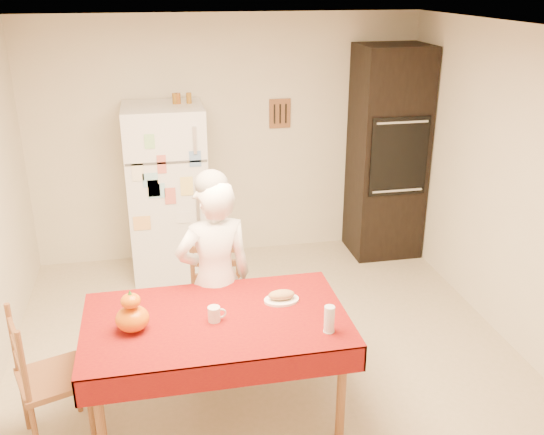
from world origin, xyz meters
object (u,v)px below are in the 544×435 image
object	(u,v)px
coffee_mug	(214,314)
chair_far	(215,294)
chair_left	(41,374)
refrigerator	(168,192)
bread_plate	(281,300)
wine_glass	(329,319)
dining_table	(216,327)
seated_woman	(215,280)
oven_cabinet	(387,153)
pumpkin_lower	(132,319)

from	to	relation	value
coffee_mug	chair_far	bearing A→B (deg)	83.71
chair_left	chair_far	bearing A→B (deg)	-74.90
refrigerator	bread_plate	bearing A→B (deg)	-72.85
chair_left	wine_glass	bearing A→B (deg)	-118.03
dining_table	chair_far	bearing A→B (deg)	84.45
chair_left	coffee_mug	distance (m)	1.14
chair_left	seated_woman	xyz separation A→B (m)	(1.16, 0.54, 0.26)
oven_cabinet	pumpkin_lower	xyz separation A→B (m)	(-2.59, -2.38, -0.26)
coffee_mug	oven_cabinet	bearing A→B (deg)	48.71
dining_table	chair_far	xyz separation A→B (m)	(0.08, 0.79, -0.18)
chair_left	seated_woman	distance (m)	1.31
chair_left	wine_glass	world-z (taller)	chair_left
chair_far	refrigerator	bearing A→B (deg)	110.93
seated_woman	coffee_mug	distance (m)	0.55
seated_woman	coffee_mug	size ratio (longest dim) A/B	15.43
wine_glass	bread_plate	size ratio (longest dim) A/B	0.73
refrigerator	pumpkin_lower	size ratio (longest dim) A/B	8.05
chair_left	coffee_mug	bearing A→B (deg)	-109.65
refrigerator	wine_glass	distance (m)	2.74
wine_glass	bread_plate	bearing A→B (deg)	115.94
chair_far	coffee_mug	distance (m)	0.88
chair_far	chair_left	world-z (taller)	same
chair_left	pumpkin_lower	size ratio (longest dim) A/B	4.50
chair_left	pumpkin_lower	distance (m)	0.68
coffee_mug	wine_glass	distance (m)	0.73
seated_woman	pumpkin_lower	world-z (taller)	seated_woman
pumpkin_lower	wine_glass	xyz separation A→B (m)	(1.19, -0.26, 0.01)
coffee_mug	dining_table	bearing A→B (deg)	67.10
dining_table	coffee_mug	world-z (taller)	coffee_mug
dining_table	wine_glass	distance (m)	0.75
pumpkin_lower	wine_glass	world-z (taller)	wine_glass
oven_cabinet	bread_plate	xyz separation A→B (m)	(-1.61, -2.22, -0.33)
oven_cabinet	dining_table	xyz separation A→B (m)	(-2.07, -2.34, -0.41)
oven_cabinet	pumpkin_lower	distance (m)	3.53
oven_cabinet	pumpkin_lower	size ratio (longest dim) A/B	10.42
pumpkin_lower	seated_woman	bearing A→B (deg)	43.69
refrigerator	bread_plate	world-z (taller)	refrigerator
chair_left	bread_plate	size ratio (longest dim) A/B	3.96
pumpkin_lower	coffee_mug	bearing A→B (deg)	0.29
chair_far	pumpkin_lower	bearing A→B (deg)	-115.74
pumpkin_lower	bread_plate	distance (m)	1.00
seated_woman	pumpkin_lower	size ratio (longest dim) A/B	7.30
chair_left	coffee_mug	size ratio (longest dim) A/B	9.50
refrigerator	chair_far	distance (m)	1.58
pumpkin_lower	bread_plate	world-z (taller)	pumpkin_lower
refrigerator	wine_glass	xyz separation A→B (m)	(0.88, -2.60, -0.00)
chair_far	wine_glass	world-z (taller)	chair_far
chair_far	seated_woman	xyz separation A→B (m)	(-0.02, -0.27, 0.26)
oven_cabinet	dining_table	bearing A→B (deg)	-131.50
refrigerator	chair_left	xyz separation A→B (m)	(-0.90, -2.32, -0.34)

